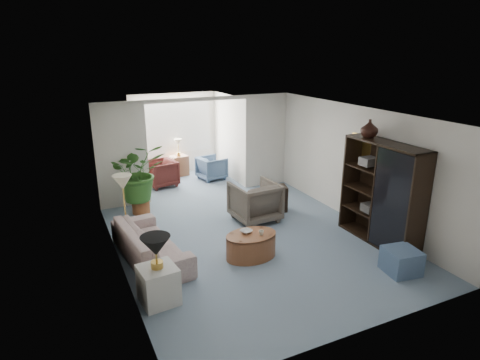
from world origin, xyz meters
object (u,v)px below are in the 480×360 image
cabinet_urn (369,128)px  sunroom_chair_maroon (161,173)px  end_table (158,285)px  entertainment_cabinet (382,194)px  sofa (150,243)px  coffee_cup (261,233)px  sunroom_table (179,166)px  ottoman (401,261)px  coffee_bowl (246,231)px  framed_picture (362,146)px  table_lamp (156,246)px  coffee_table (251,246)px  floor_lamp (123,182)px  sunroom_chair_blue (212,168)px  plant_pot (141,206)px  side_table_dark (276,198)px  wingback_chair (255,201)px

cabinet_urn → sunroom_chair_maroon: cabinet_urn is taller
end_table → entertainment_cabinet: size_ratio=0.29×
sofa → coffee_cup: bearing=-119.8°
sunroom_table → ottoman: bearing=-76.0°
cabinet_urn → sunroom_table: 6.11m
ottoman → sofa: bearing=148.7°
coffee_bowl → ottoman: bearing=-38.3°
coffee_cup → sunroom_chair_maroon: (-0.59, 4.75, -0.13)m
ottoman → sunroom_table: (-1.74, 6.96, 0.09)m
framed_picture → sofa: framed_picture is taller
table_lamp → coffee_cup: 2.13m
table_lamp → framed_picture: bearing=13.1°
cabinet_urn → coffee_table: bearing=-179.5°
floor_lamp → cabinet_urn: cabinet_urn is taller
floor_lamp → coffee_cup: 2.74m
sunroom_table → sofa: bearing=-112.8°
floor_lamp → ottoman: bearing=-37.7°
coffee_cup → coffee_table: bearing=146.3°
end_table → entertainment_cabinet: 4.46m
coffee_cup → ottoman: (1.90, -1.46, -0.28)m
entertainment_cabinet → sunroom_chair_maroon: size_ratio=2.50×
floor_lamp → sunroom_chair_blue: size_ratio=0.49×
entertainment_cabinet → plant_pot: 5.26m
side_table_dark → plant_pot: size_ratio=1.48×
sofa → cabinet_urn: bearing=-105.2°
ottoman → sunroom_chair_blue: bearing=99.0°
entertainment_cabinet → ottoman: bearing=-114.3°
framed_picture → sofa: 4.65m
table_lamp → coffee_cup: (2.01, 0.55, -0.43)m
framed_picture → sunroom_chair_maroon: size_ratio=0.63×
end_table → floor_lamp: size_ratio=1.60×
entertainment_cabinet → sunroom_chair_blue: entertainment_cabinet is taller
sofa → plant_pot: 2.28m
coffee_table → coffee_cup: bearing=-33.7°
side_table_dark → entertainment_cabinet: 2.56m
side_table_dark → ottoman: 3.37m
end_table → coffee_table: (1.86, 0.65, -0.06)m
side_table_dark → sunroom_chair_maroon: bearing=124.3°
coffee_table → coffee_cup: coffee_cup is taller
coffee_cup → plant_pot: size_ratio=0.23×
end_table → table_lamp: table_lamp is taller
coffee_table → floor_lamp: bearing=141.8°
coffee_table → wingback_chair: bearing=60.5°
wingback_chair → cabinet_urn: size_ratio=2.74×
framed_picture → cabinet_urn: size_ratio=1.43×
sofa → coffee_bowl: 1.73m
plant_pot → cabinet_urn: bearing=-36.9°
floor_lamp → sunroom_table: (2.24, 3.88, -0.95)m
framed_picture → coffee_table: size_ratio=0.53×
side_table_dark → cabinet_urn: cabinet_urn is taller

